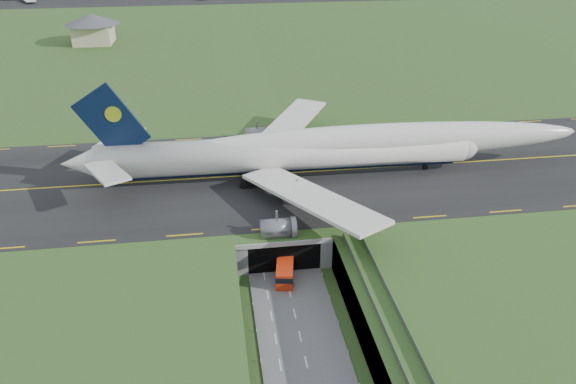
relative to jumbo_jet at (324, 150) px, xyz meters
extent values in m
plane|color=#355622|center=(-10.91, -30.96, -11.74)|extent=(900.00, 900.00, 0.00)
cube|color=gray|center=(-10.91, -30.96, -8.74)|extent=(800.00, 800.00, 6.00)
cube|color=slate|center=(-10.91, -38.46, -11.64)|extent=(12.00, 75.00, 0.20)
cube|color=black|center=(-10.91, 2.04, -5.65)|extent=(800.00, 44.00, 0.18)
cube|color=gray|center=(-10.91, -11.96, -6.24)|extent=(16.00, 22.00, 1.00)
cube|color=gray|center=(-17.91, -11.96, -8.74)|extent=(2.00, 22.00, 6.00)
cube|color=gray|center=(-3.91, -11.96, -8.74)|extent=(2.00, 22.00, 6.00)
cube|color=black|center=(-10.91, -16.96, -9.24)|extent=(12.00, 12.00, 5.00)
cube|color=#A8A8A3|center=(-10.91, -23.01, -6.14)|extent=(17.00, 0.50, 0.80)
cube|color=#A8A8A3|center=(0.09, -49.46, -5.94)|extent=(3.00, 53.00, 0.50)
cube|color=gray|center=(-1.31, -49.46, -5.19)|extent=(0.06, 53.00, 1.00)
cube|color=gray|center=(1.49, -49.46, -5.19)|extent=(0.06, 53.00, 1.00)
cylinder|color=#A8A8A3|center=(0.09, -46.96, -8.94)|extent=(0.90, 0.90, 5.60)
cylinder|color=#A8A8A3|center=(0.09, -34.96, -8.94)|extent=(0.90, 0.90, 5.60)
cylinder|color=silver|center=(-7.34, 0.12, -0.33)|extent=(71.29, 7.89, 6.70)
sphere|color=silver|center=(28.25, -0.47, -0.33)|extent=(6.67, 6.67, 6.57)
cone|color=silver|center=(-46.07, 0.77, -0.33)|extent=(7.43, 6.49, 6.36)
ellipsoid|color=silver|center=(11.88, -0.20, 1.18)|extent=(80.75, 7.51, 7.03)
ellipsoid|color=black|center=(27.20, -0.45, 0.51)|extent=(4.74, 3.01, 2.34)
cylinder|color=black|center=(-7.34, 0.12, -2.94)|extent=(67.67, 3.94, 2.81)
cube|color=silver|center=(-4.96, 16.84, -1.37)|extent=(22.42, 30.67, 2.82)
cube|color=silver|center=(-39.65, 8.51, 1.24)|extent=(9.70, 12.36, 1.07)
cube|color=silver|center=(-5.52, -16.66, -1.37)|extent=(21.64, 30.99, 2.82)
cube|color=silver|center=(-39.92, -7.19, 1.24)|extent=(9.44, 12.41, 1.07)
cube|color=black|center=(-39.26, 0.66, 7.52)|extent=(13.32, 0.85, 14.81)
cylinder|color=yellow|center=(-38.74, 0.65, 9.10)|extent=(2.94, 0.78, 2.93)
cylinder|color=slate|center=(-6.41, 10.05, -4.62)|extent=(5.50, 3.55, 3.45)
cylinder|color=slate|center=(-11.18, 21.13, -4.62)|extent=(5.50, 3.55, 3.45)
cylinder|color=slate|center=(-6.74, -9.83, -4.62)|extent=(5.50, 3.55, 3.45)
cylinder|color=slate|center=(-11.87, -20.74, -4.62)|extent=(5.50, 3.55, 3.45)
cylinder|color=black|center=(21.13, -0.35, -4.99)|extent=(1.16, 0.54, 1.15)
cube|color=black|center=(-12.05, 0.20, -4.83)|extent=(6.40, 7.43, 1.47)
cube|color=red|center=(-11.13, -24.92, -10.11)|extent=(3.85, 7.50, 2.86)
cube|color=black|center=(-11.13, -24.92, -9.54)|extent=(3.92, 7.61, 0.95)
cube|color=black|center=(-11.13, -24.92, -11.30)|extent=(3.58, 7.00, 0.48)
cylinder|color=black|center=(-12.75, -27.06, -11.22)|extent=(0.47, 0.90, 0.86)
cylinder|color=black|center=(-11.95, -22.36, -11.22)|extent=(0.47, 0.90, 0.86)
cylinder|color=black|center=(-10.31, -27.48, -11.22)|extent=(0.47, 0.90, 0.86)
cylinder|color=black|center=(-9.50, -22.78, -11.22)|extent=(0.47, 0.90, 0.86)
cube|color=#C6BB8F|center=(-64.02, 128.26, -2.05)|extent=(14.15, 14.15, 7.38)
cone|color=#4C4C51|center=(-64.02, 128.26, 3.49)|extent=(20.76, 20.76, 3.69)
camera|label=1|loc=(-21.24, -98.94, 43.01)|focal=35.00mm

